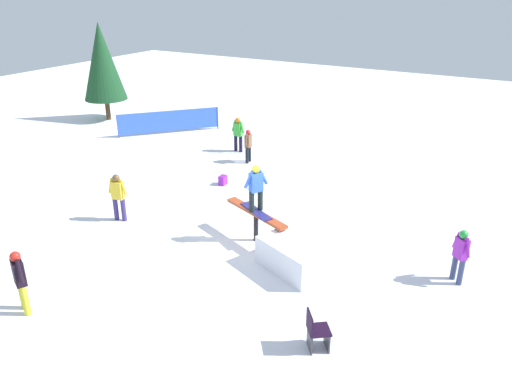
{
  "coord_description": "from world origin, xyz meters",
  "views": [
    {
      "loc": [
        -6.38,
        10.92,
        6.96
      ],
      "look_at": [
        0.0,
        0.0,
        1.51
      ],
      "focal_mm": 35.0,
      "sensor_mm": 36.0,
      "label": 1
    }
  ],
  "objects_px": {
    "bystander_green": "(238,133)",
    "bystander_purple": "(460,253)",
    "bystander_yellow": "(118,195)",
    "folding_chair": "(316,332)",
    "rail_feature": "(256,216)",
    "backpack_on_snow": "(223,180)",
    "main_rider_on_rail": "(256,189)",
    "bystander_black": "(20,279)",
    "pine_tree_far": "(102,62)",
    "bystander_brown": "(248,144)"
  },
  "relations": [
    {
      "from": "main_rider_on_rail",
      "to": "bystander_purple",
      "type": "xyz_separation_m",
      "value": [
        -5.36,
        -0.68,
        -0.82
      ]
    },
    {
      "from": "bystander_black",
      "to": "bystander_purple",
      "type": "relative_size",
      "value": 1.08
    },
    {
      "from": "main_rider_on_rail",
      "to": "pine_tree_far",
      "type": "xyz_separation_m",
      "value": [
        13.51,
        -7.55,
        1.41
      ]
    },
    {
      "from": "backpack_on_snow",
      "to": "bystander_purple",
      "type": "bearing_deg",
      "value": 70.83
    },
    {
      "from": "bystander_black",
      "to": "backpack_on_snow",
      "type": "bearing_deg",
      "value": 117.49
    },
    {
      "from": "bystander_green",
      "to": "backpack_on_snow",
      "type": "xyz_separation_m",
      "value": [
        -1.54,
        3.5,
        -0.67
      ]
    },
    {
      "from": "bystander_brown",
      "to": "bystander_purple",
      "type": "bearing_deg",
      "value": -126.03
    },
    {
      "from": "folding_chair",
      "to": "main_rider_on_rail",
      "type": "bearing_deg",
      "value": 7.43
    },
    {
      "from": "main_rider_on_rail",
      "to": "bystander_yellow",
      "type": "height_order",
      "value": "main_rider_on_rail"
    },
    {
      "from": "bystander_brown",
      "to": "folding_chair",
      "type": "distance_m",
      "value": 11.3
    },
    {
      "from": "main_rider_on_rail",
      "to": "backpack_on_snow",
      "type": "height_order",
      "value": "main_rider_on_rail"
    },
    {
      "from": "bystander_yellow",
      "to": "folding_chair",
      "type": "xyz_separation_m",
      "value": [
        -7.66,
        2.34,
        -0.44
      ]
    },
    {
      "from": "bystander_green",
      "to": "bystander_purple",
      "type": "height_order",
      "value": "bystander_green"
    },
    {
      "from": "bystander_black",
      "to": "rail_feature",
      "type": "bearing_deg",
      "value": 87.97
    },
    {
      "from": "rail_feature",
      "to": "backpack_on_snow",
      "type": "distance_m",
      "value": 4.43
    },
    {
      "from": "bystander_green",
      "to": "bystander_purple",
      "type": "bearing_deg",
      "value": 157.15
    },
    {
      "from": "bystander_yellow",
      "to": "bystander_black",
      "type": "height_order",
      "value": "bystander_black"
    },
    {
      "from": "bystander_black",
      "to": "pine_tree_far",
      "type": "xyz_separation_m",
      "value": [
        10.7,
        -13.04,
        2.15
      ]
    },
    {
      "from": "rail_feature",
      "to": "bystander_green",
      "type": "height_order",
      "value": "bystander_green"
    },
    {
      "from": "main_rider_on_rail",
      "to": "pine_tree_far",
      "type": "height_order",
      "value": "pine_tree_far"
    },
    {
      "from": "bystander_green",
      "to": "folding_chair",
      "type": "distance_m",
      "value": 12.74
    },
    {
      "from": "rail_feature",
      "to": "bystander_black",
      "type": "bearing_deg",
      "value": 84.54
    },
    {
      "from": "bystander_black",
      "to": "bystander_purple",
      "type": "distance_m",
      "value": 10.24
    },
    {
      "from": "bystander_purple",
      "to": "pine_tree_far",
      "type": "relative_size",
      "value": 0.29
    },
    {
      "from": "main_rider_on_rail",
      "to": "bystander_black",
      "type": "relative_size",
      "value": 0.9
    },
    {
      "from": "bystander_yellow",
      "to": "bystander_brown",
      "type": "distance_m",
      "value": 6.59
    },
    {
      "from": "backpack_on_snow",
      "to": "bystander_green",
      "type": "bearing_deg",
      "value": -160.1
    },
    {
      "from": "rail_feature",
      "to": "bystander_black",
      "type": "height_order",
      "value": "bystander_black"
    },
    {
      "from": "bystander_yellow",
      "to": "backpack_on_snow",
      "type": "height_order",
      "value": "bystander_yellow"
    },
    {
      "from": "bystander_green",
      "to": "bystander_black",
      "type": "bearing_deg",
      "value": 106.25
    },
    {
      "from": "bystander_purple",
      "to": "bystander_green",
      "type": "bearing_deg",
      "value": -166.92
    },
    {
      "from": "bystander_black",
      "to": "folding_chair",
      "type": "distance_m",
      "value": 6.55
    },
    {
      "from": "bystander_brown",
      "to": "rail_feature",
      "type": "bearing_deg",
      "value": -154.47
    },
    {
      "from": "rail_feature",
      "to": "bystander_brown",
      "type": "distance_m",
      "value": 6.63
    },
    {
      "from": "folding_chair",
      "to": "bystander_purple",
      "type": "bearing_deg",
      "value": -64.36
    },
    {
      "from": "folding_chair",
      "to": "bystander_green",
      "type": "bearing_deg",
      "value": 1.51
    },
    {
      "from": "rail_feature",
      "to": "pine_tree_far",
      "type": "xyz_separation_m",
      "value": [
        13.51,
        -7.55,
        2.25
      ]
    },
    {
      "from": "bystander_brown",
      "to": "main_rider_on_rail",
      "type": "bearing_deg",
      "value": -154.47
    },
    {
      "from": "bystander_yellow",
      "to": "bystander_green",
      "type": "xyz_separation_m",
      "value": [
        0.39,
        -7.52,
        -0.01
      ]
    },
    {
      "from": "bystander_purple",
      "to": "pine_tree_far",
      "type": "xyz_separation_m",
      "value": [
        18.87,
        -6.87,
        2.22
      ]
    },
    {
      "from": "bystander_brown",
      "to": "bystander_black",
      "type": "distance_m",
      "value": 11.09
    },
    {
      "from": "pine_tree_far",
      "to": "bystander_purple",
      "type": "bearing_deg",
      "value": 160.01
    },
    {
      "from": "rail_feature",
      "to": "main_rider_on_rail",
      "type": "bearing_deg",
      "value": 0.0
    },
    {
      "from": "bystander_black",
      "to": "main_rider_on_rail",
      "type": "bearing_deg",
      "value": 87.97
    },
    {
      "from": "main_rider_on_rail",
      "to": "bystander_purple",
      "type": "distance_m",
      "value": 5.46
    },
    {
      "from": "bystander_brown",
      "to": "folding_chair",
      "type": "relative_size",
      "value": 1.55
    },
    {
      "from": "bystander_purple",
      "to": "bystander_yellow",
      "type": "bearing_deg",
      "value": -126.94
    },
    {
      "from": "main_rider_on_rail",
      "to": "bystander_black",
      "type": "height_order",
      "value": "main_rider_on_rail"
    },
    {
      "from": "main_rider_on_rail",
      "to": "bystander_yellow",
      "type": "xyz_separation_m",
      "value": [
        4.31,
        0.99,
        -0.76
      ]
    },
    {
      "from": "main_rider_on_rail",
      "to": "bystander_black",
      "type": "distance_m",
      "value": 6.22
    }
  ]
}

